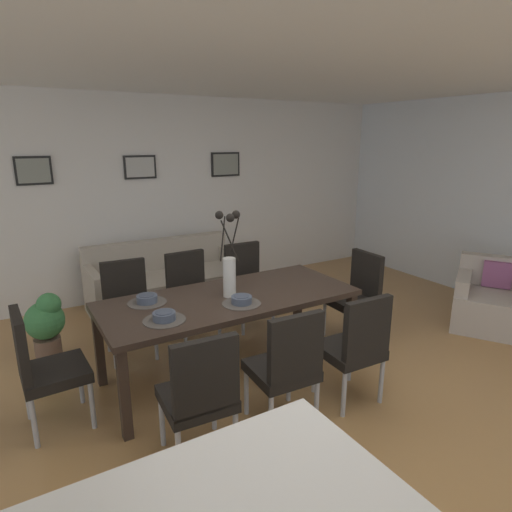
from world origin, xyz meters
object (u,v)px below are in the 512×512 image
Objects in this scene: potted_plant at (46,323)px; dining_chair_head_east at (357,292)px; dining_chair_near_right at (128,304)px; dining_chair_mid_right at (247,280)px; dining_table at (230,303)px; framed_picture_left at (34,171)px; centerpiece_vase at (229,265)px; dining_chair_mid_left at (356,344)px; dining_chair_head_west at (42,364)px; bowl_near_right at (147,298)px; framed_picture_center at (140,167)px; bowl_near_left at (164,315)px; armchair at (494,302)px; bowl_far_left at (242,299)px; dining_chair_near_left at (200,392)px; sofa at (167,284)px; dining_chair_far_right at (190,292)px; framed_picture_right at (226,164)px; dining_chair_far_left at (287,364)px.

dining_chair_head_east is at bearing -21.91° from potted_plant.
dining_chair_mid_right is at bearing 1.13° from dining_chair_near_right.
dining_table is 5.70× the size of framed_picture_left.
dining_table is at bearing -124.65° from centerpiece_vase.
dining_chair_mid_right is at bearing 88.52° from dining_chair_mid_left.
bowl_near_right is at bearing 13.63° from dining_chair_head_west.
bowl_near_right is 2.48m from framed_picture_center.
bowl_near_left reaches higher than armchair.
dining_chair_mid_right is 5.41× the size of bowl_far_left.
bowl_near_left is at bearing -162.22° from centerpiece_vase.
bowl_near_left is 0.15× the size of armchair.
dining_chair_near_left is at bearing -90.87° from bowl_near_right.
centerpiece_vase reaches higher than bowl_near_right.
bowl_near_right is at bearing -153.03° from dining_chair_mid_right.
dining_chair_near_left is 0.49× the size of sofa.
framed_picture_center is (-3.01, 3.03, 1.42)m from armchair.
dining_chair_far_right is (0.66, 1.75, 0.00)m from dining_chair_near_left.
dining_chair_mid_right is at bearing 39.48° from bowl_near_left.
dining_chair_head_east is at bearing -6.32° from bowl_near_right.
bowl_far_left is (0.68, 0.68, 0.27)m from dining_chair_near_left.
bowl_near_left is at bearing -175.10° from dining_chair_head_east.
framed_picture_right is at bearing 39.53° from dining_chair_near_right.
centerpiece_vase is 4.32× the size of bowl_near_right.
framed_picture_left is (-0.55, 1.55, 1.19)m from dining_chair_near_right.
dining_chair_mid_left and dining_chair_mid_right have the same top height.
bowl_far_left is (-0.63, 0.69, 0.27)m from dining_chair_mid_left.
armchair is 1.64× the size of potted_plant.
bowl_near_left is 2.29m from sofa.
potted_plant is (-2.86, 1.15, -0.14)m from dining_chair_head_east.
centerpiece_vase is at bearing 124.99° from dining_chair_mid_left.
dining_chair_far_right is 0.84× the size of armchair.
dining_chair_far_left is 1.89m from dining_chair_mid_right.
bowl_near_left is at bearing -89.74° from dining_chair_near_right.
framed_picture_center is at bearing 134.86° from armchair.
framed_picture_right is at bearing 120.69° from armchair.
bowl_far_left is 0.44× the size of framed_picture_left.
dining_chair_mid_left is 0.84× the size of armchair.
dining_table is 0.24m from bowl_far_left.
bowl_near_right is (-0.66, 1.09, 0.27)m from dining_chair_far_left.
sofa is 1.52m from framed_picture_center.
centerpiece_vase is at bearing -89.98° from framed_picture_center.
dining_chair_near_right is 0.77m from potted_plant.
dining_chair_near_right is 0.49× the size of sofa.
potted_plant is (-1.37, 1.12, -0.65)m from centerpiece_vase.
centerpiece_vase reaches higher than dining_chair_mid_left.
framed_picture_right reaches higher than framed_picture_left.
dining_chair_near_left is 1.13m from bowl_near_right.
bowl_near_right is at bearing 139.31° from dining_chair_mid_left.
sofa is (0.08, 1.89, -0.74)m from centerpiece_vase.
dining_table is 2.00× the size of armchair.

